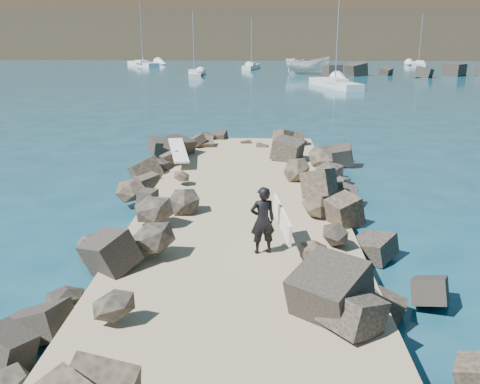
{
  "coord_description": "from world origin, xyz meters",
  "views": [
    {
      "loc": [
        0.51,
        -14.73,
        5.69
      ],
      "look_at": [
        0.0,
        -1.0,
        1.5
      ],
      "focal_mm": 40.0,
      "sensor_mm": 36.0,
      "label": 1
    }
  ],
  "objects_px": {
    "boat_imported": "(308,66)",
    "sailboat_b": "(251,67)",
    "surfboard_resting": "(178,153)",
    "surfer_with_board": "(265,220)"
  },
  "relations": [
    {
      "from": "surfer_with_board",
      "to": "surfboard_resting",
      "type": "bearing_deg",
      "value": 111.17
    },
    {
      "from": "boat_imported",
      "to": "surfer_with_board",
      "type": "bearing_deg",
      "value": -173.92
    },
    {
      "from": "boat_imported",
      "to": "surfboard_resting",
      "type": "bearing_deg",
      "value": -178.45
    },
    {
      "from": "surfboard_resting",
      "to": "sailboat_b",
      "type": "relative_size",
      "value": 0.31
    },
    {
      "from": "sailboat_b",
      "to": "boat_imported",
      "type": "bearing_deg",
      "value": -51.29
    },
    {
      "from": "surfboard_resting",
      "to": "surfer_with_board",
      "type": "relative_size",
      "value": 1.13
    },
    {
      "from": "boat_imported",
      "to": "surfer_with_board",
      "type": "xyz_separation_m",
      "value": [
        -6.07,
        -60.56,
        0.28
      ]
    },
    {
      "from": "surfboard_resting",
      "to": "sailboat_b",
      "type": "xyz_separation_m",
      "value": [
        1.84,
        61.4,
        -0.69
      ]
    },
    {
      "from": "boat_imported",
      "to": "sailboat_b",
      "type": "bearing_deg",
      "value": 50.51
    },
    {
      "from": "surfboard_resting",
      "to": "surfer_with_board",
      "type": "xyz_separation_m",
      "value": [
        3.33,
        -8.59,
        0.38
      ]
    }
  ]
}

